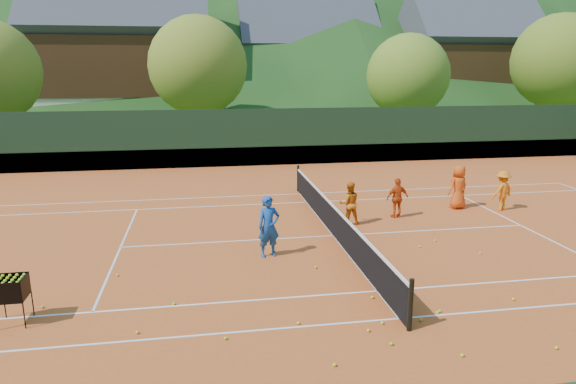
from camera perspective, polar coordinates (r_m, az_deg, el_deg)
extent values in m
plane|color=#2E4E18|center=(16.11, 5.09, -4.92)|extent=(400.00, 400.00, 0.00)
cube|color=#B64C1D|center=(16.10, 5.09, -4.89)|extent=(40.00, 24.00, 0.02)
imported|color=#174A99|center=(14.10, -2.16, -3.85)|extent=(0.70, 0.54, 1.72)
imported|color=orange|center=(17.11, 6.82, -1.24)|extent=(0.72, 0.57, 1.45)
imported|color=#D74A13|center=(18.16, 12.06, -0.65)|extent=(0.86, 0.46, 1.40)
imported|color=#DE4E13|center=(19.91, 18.40, 0.53)|extent=(0.90, 0.71, 1.62)
imported|color=orange|center=(20.24, 22.69, 0.15)|extent=(1.07, 0.84, 1.46)
sphere|color=#BEE025|center=(10.99, 10.44, -14.11)|extent=(0.07, 0.07, 0.07)
sphere|color=#BEE025|center=(10.27, 18.79, -16.79)|extent=(0.07, 0.07, 0.07)
sphere|color=#BEE025|center=(10.81, 1.15, -14.34)|extent=(0.07, 0.07, 0.07)
sphere|color=#BEE025|center=(12.64, -25.62, -11.44)|extent=(0.07, 0.07, 0.07)
sphere|color=#BEE025|center=(12.84, 23.76, -10.85)|extent=(0.07, 0.07, 0.07)
sphere|color=#BEE025|center=(10.89, -16.40, -14.74)|extent=(0.07, 0.07, 0.07)
sphere|color=#BEE025|center=(14.64, -1.51, -6.60)|extent=(0.07, 0.07, 0.07)
sphere|color=#BEE025|center=(11.65, 16.24, -12.74)|extent=(0.07, 0.07, 0.07)
sphere|color=#BEE025|center=(13.73, -18.42, -8.75)|extent=(0.07, 0.07, 0.07)
sphere|color=#BEE025|center=(11.26, 14.52, -13.60)|extent=(0.07, 0.07, 0.07)
sphere|color=#BEE025|center=(11.87, -12.56, -12.00)|extent=(0.07, 0.07, 0.07)
sphere|color=#BEE025|center=(10.29, 11.41, -16.20)|extent=(0.07, 0.07, 0.07)
sphere|color=#BEE025|center=(9.54, 5.20, -18.57)|extent=(0.07, 0.07, 0.07)
sphere|color=#BEE025|center=(10.35, -6.97, -15.83)|extent=(0.07, 0.07, 0.07)
sphere|color=#BEE025|center=(12.04, 9.36, -11.46)|extent=(0.07, 0.07, 0.07)
sphere|color=#BEE025|center=(15.47, 14.41, -5.90)|extent=(0.07, 0.07, 0.07)
sphere|color=#BEE025|center=(13.54, 3.11, -8.34)|extent=(0.07, 0.07, 0.07)
sphere|color=#BEE025|center=(15.48, 20.59, -6.36)|extent=(0.07, 0.07, 0.07)
sphere|color=#BEE025|center=(11.16, 27.66, -15.09)|extent=(0.07, 0.07, 0.07)
sphere|color=#BEE025|center=(10.66, 8.92, -14.95)|extent=(0.07, 0.07, 0.07)
sphere|color=#BEE025|center=(16.10, 16.02, -5.23)|extent=(0.07, 0.07, 0.07)
sphere|color=#BEE025|center=(11.74, 16.50, -12.56)|extent=(0.07, 0.07, 0.07)
cube|color=white|center=(11.29, 12.29, -13.56)|extent=(23.77, 0.06, 0.00)
cube|color=silver|center=(21.24, 1.38, -0.19)|extent=(23.77, 0.06, 0.00)
cube|color=white|center=(12.44, 9.94, -10.78)|extent=(23.77, 0.06, 0.00)
cube|color=silver|center=(19.94, 2.13, -1.13)|extent=(23.77, 0.06, 0.00)
cube|color=silver|center=(15.81, -18.11, -5.86)|extent=(0.06, 8.23, 0.00)
cube|color=white|center=(18.72, 24.45, -3.39)|extent=(0.06, 8.23, 0.00)
cube|color=silver|center=(16.10, 5.09, -4.84)|extent=(12.80, 0.06, 0.00)
cube|color=white|center=(16.10, 5.09, -4.84)|extent=(0.06, 10.97, 0.00)
cube|color=black|center=(15.96, 5.13, -3.32)|extent=(0.03, 11.97, 0.90)
cube|color=white|center=(15.83, 5.16, -1.70)|extent=(0.05, 11.97, 0.06)
cylinder|color=black|center=(10.64, 13.45, -12.12)|extent=(0.10, 0.10, 1.10)
cylinder|color=black|center=(21.59, 1.14, 1.53)|extent=(0.10, 0.10, 1.10)
cube|color=black|center=(27.28, -1.21, 6.13)|extent=(40.00, 0.05, 3.00)
cube|color=#195924|center=(27.43, -1.20, 4.06)|extent=(40.40, 0.05, 1.00)
cylinder|color=black|center=(11.81, -27.25, -12.13)|extent=(0.02, 0.02, 0.55)
cylinder|color=black|center=(12.46, -28.95, -10.99)|extent=(0.02, 0.02, 0.55)
cylinder|color=black|center=(12.28, -26.49, -11.04)|extent=(0.02, 0.02, 0.55)
cube|color=black|center=(12.02, -28.28, -10.35)|extent=(0.55, 0.55, 0.02)
cube|color=black|center=(11.70, -28.82, -9.88)|extent=(0.55, 0.02, 0.45)
cube|color=black|center=(12.18, -28.00, -8.87)|extent=(0.55, 0.02, 0.45)
cube|color=black|center=(11.85, -27.13, -9.38)|extent=(0.02, 0.55, 0.45)
sphere|color=#CCE526|center=(12.00, -29.34, -8.38)|extent=(0.07, 0.07, 0.07)
sphere|color=#CCE526|center=(12.12, -29.13, -8.14)|extent=(0.07, 0.07, 0.07)
sphere|color=#CCE526|center=(11.72, -29.14, -8.88)|extent=(0.07, 0.07, 0.07)
sphere|color=#CCE526|center=(11.83, -28.93, -8.63)|extent=(0.07, 0.07, 0.07)
sphere|color=#CCE526|center=(11.95, -28.72, -8.39)|extent=(0.07, 0.07, 0.07)
sphere|color=#CCE526|center=(12.07, -28.51, -8.15)|extent=(0.07, 0.07, 0.07)
sphere|color=#CCE526|center=(11.67, -28.50, -8.89)|extent=(0.07, 0.07, 0.07)
sphere|color=#CCE526|center=(11.79, -28.30, -8.64)|extent=(0.07, 0.07, 0.07)
sphere|color=#CCE526|center=(11.91, -28.09, -8.39)|extent=(0.07, 0.07, 0.07)
sphere|color=#CCE526|center=(12.03, -27.89, -8.15)|extent=(0.07, 0.07, 0.07)
sphere|color=#CCE526|center=(11.63, -27.86, -8.89)|extent=(0.07, 0.07, 0.07)
sphere|color=#CCE526|center=(11.75, -27.66, -8.64)|extent=(0.07, 0.07, 0.07)
sphere|color=#CCE526|center=(11.87, -27.46, -8.40)|extent=(0.07, 0.07, 0.07)
sphere|color=#CCE526|center=(11.99, -27.27, -8.16)|extent=(0.07, 0.07, 0.07)
cube|color=beige|center=(45.31, -17.44, 8.46)|extent=(12.00, 9.00, 2.88)
cube|color=#341C0E|center=(45.16, -17.78, 13.11)|extent=(12.24, 9.18, 4.48)
cube|color=#3E3D45|center=(45.24, -18.05, 16.70)|extent=(13.80, 9.93, 9.93)
cube|color=beige|center=(49.90, 1.96, 9.30)|extent=(11.00, 8.00, 2.52)
cube|color=#351F0E|center=(49.75, 1.99, 13.00)|extent=(11.22, 8.16, 3.92)
cube|color=#3C3C43|center=(49.78, 2.01, 15.95)|extent=(12.65, 8.82, 8.82)
cube|color=beige|center=(50.89, 18.74, 8.78)|extent=(10.00, 8.00, 2.70)
cube|color=#331F0E|center=(50.75, 19.04, 12.66)|extent=(10.20, 8.16, 4.20)
cube|color=#414149|center=(50.80, 19.29, 15.70)|extent=(11.50, 8.82, 8.82)
cylinder|color=#422C1A|center=(34.94, -9.72, 7.49)|extent=(0.36, 0.36, 2.88)
sphere|color=#587A20|center=(34.75, -9.97, 13.67)|extent=(6.40, 6.40, 6.40)
cylinder|color=#422A1A|center=(36.72, 12.89, 7.36)|extent=(0.36, 0.36, 2.52)
sphere|color=#497820|center=(36.51, 13.17, 12.49)|extent=(5.60, 5.60, 5.60)
cylinder|color=#432A1A|center=(43.51, 27.31, 7.50)|extent=(0.36, 0.36, 3.06)
sphere|color=#486D1D|center=(43.36, 27.90, 12.73)|extent=(6.80, 6.80, 6.80)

